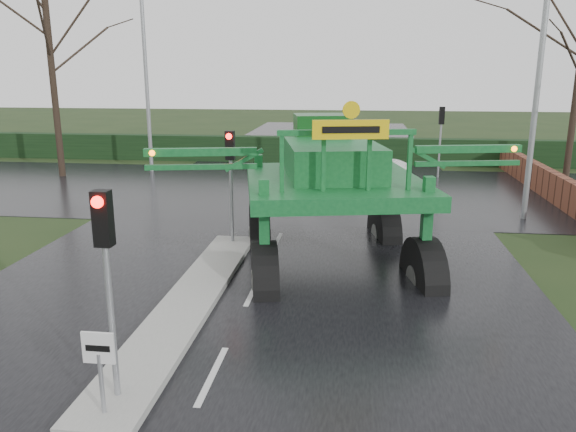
# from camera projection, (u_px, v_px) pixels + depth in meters

# --- Properties ---
(ground) EXTENTS (140.00, 140.00, 0.00)m
(ground) POSITION_uv_depth(u_px,v_px,m) (212.00, 376.00, 9.90)
(ground) COLOR black
(ground) RESTS_ON ground
(road_main) EXTENTS (14.00, 80.00, 0.02)m
(road_main) POSITION_uv_depth(u_px,v_px,m) (285.00, 226.00, 19.50)
(road_main) COLOR black
(road_main) RESTS_ON ground
(road_cross) EXTENTS (80.00, 12.00, 0.02)m
(road_cross) POSITION_uv_depth(u_px,v_px,m) (302.00, 190.00, 25.27)
(road_cross) COLOR black
(road_cross) RESTS_ON ground
(median_island) EXTENTS (1.20, 10.00, 0.16)m
(median_island) POSITION_uv_depth(u_px,v_px,m) (190.00, 301.00, 12.91)
(median_island) COLOR gray
(median_island) RESTS_ON ground
(hedge_row) EXTENTS (44.00, 0.90, 1.50)m
(hedge_row) POSITION_uv_depth(u_px,v_px,m) (316.00, 150.00, 32.77)
(hedge_row) COLOR black
(hedge_row) RESTS_ON ground
(brick_wall) EXTENTS (0.40, 20.00, 1.20)m
(brick_wall) POSITION_uv_depth(u_px,v_px,m) (547.00, 183.00, 23.87)
(brick_wall) COLOR #592D1E
(brick_wall) RESTS_ON ground
(keep_left_sign) EXTENTS (0.50, 0.07, 1.35)m
(keep_left_sign) POSITION_uv_depth(u_px,v_px,m) (99.00, 360.00, 8.34)
(keep_left_sign) COLOR gray
(keep_left_sign) RESTS_ON ground
(traffic_signal_near) EXTENTS (0.26, 0.33, 3.52)m
(traffic_signal_near) POSITION_uv_depth(u_px,v_px,m) (105.00, 251.00, 8.43)
(traffic_signal_near) COLOR gray
(traffic_signal_near) RESTS_ON ground
(traffic_signal_mid) EXTENTS (0.26, 0.33, 3.52)m
(traffic_signal_mid) POSITION_uv_depth(u_px,v_px,m) (230.00, 163.00, 16.60)
(traffic_signal_mid) COLOR gray
(traffic_signal_mid) RESTS_ON ground
(traffic_signal_far) EXTENTS (0.26, 0.33, 3.52)m
(traffic_signal_far) POSITION_uv_depth(u_px,v_px,m) (441.00, 126.00, 27.70)
(traffic_signal_far) COLOR gray
(traffic_signal_far) RESTS_ON ground
(street_light_right) EXTENTS (3.85, 0.30, 10.00)m
(street_light_right) POSITION_uv_depth(u_px,v_px,m) (532.00, 48.00, 18.95)
(street_light_right) COLOR gray
(street_light_right) RESTS_ON ground
(street_light_left_far) EXTENTS (3.85, 0.30, 10.00)m
(street_light_left_far) POSITION_uv_depth(u_px,v_px,m) (151.00, 55.00, 28.58)
(street_light_left_far) COLOR gray
(street_light_left_far) RESTS_ON ground
(tree_left_far) EXTENTS (7.70, 7.70, 13.26)m
(tree_left_far) POSITION_uv_depth(u_px,v_px,m) (48.00, 30.00, 26.88)
(tree_left_far) COLOR black
(tree_left_far) RESTS_ON ground
(crop_sprayer) EXTENTS (10.00, 7.15, 5.68)m
(crop_sprayer) POSITION_uv_depth(u_px,v_px,m) (263.00, 178.00, 13.67)
(crop_sprayer) COLOR black
(crop_sprayer) RESTS_ON ground
(white_sedan) EXTENTS (5.23, 2.73, 1.64)m
(white_sedan) POSITION_uv_depth(u_px,v_px,m) (355.00, 182.00, 27.15)
(white_sedan) COLOR white
(white_sedan) RESTS_ON ground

